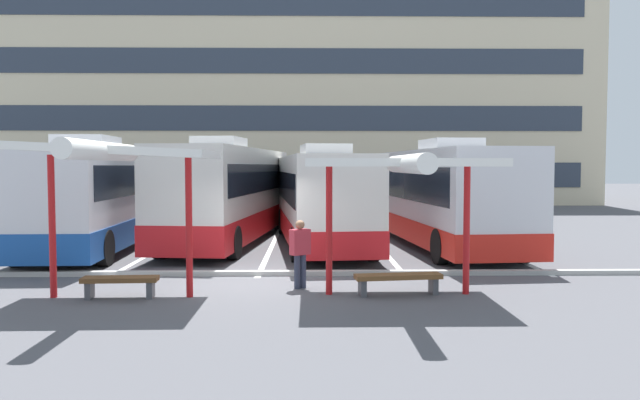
% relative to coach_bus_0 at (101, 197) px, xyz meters
% --- Properties ---
extents(ground_plane, '(160.00, 160.00, 0.00)m').
position_rel_coach_bus_0_xyz_m(ground_plane, '(5.62, -6.23, -1.70)').
color(ground_plane, '#515156').
extents(terminal_building, '(43.42, 11.34, 22.09)m').
position_rel_coach_bus_0_xyz_m(terminal_building, '(5.65, 27.45, 7.98)').
color(terminal_building, beige).
rests_on(terminal_building, ground).
extents(coach_bus_0, '(2.93, 10.78, 3.67)m').
position_rel_coach_bus_0_xyz_m(coach_bus_0, '(0.00, 0.00, 0.00)').
color(coach_bus_0, silver).
rests_on(coach_bus_0, ground).
extents(coach_bus_1, '(3.71, 12.15, 3.71)m').
position_rel_coach_bus_0_xyz_m(coach_bus_1, '(4.03, 1.90, 0.01)').
color(coach_bus_1, silver).
rests_on(coach_bus_1, ground).
extents(coach_bus_2, '(3.46, 10.95, 3.44)m').
position_rel_coach_bus_0_xyz_m(coach_bus_2, '(7.29, 0.79, -0.12)').
color(coach_bus_2, silver).
rests_on(coach_bus_2, ground).
extents(coach_bus_3, '(3.70, 12.23, 3.62)m').
position_rel_coach_bus_0_xyz_m(coach_bus_3, '(11.35, 0.97, -0.02)').
color(coach_bus_3, silver).
rests_on(coach_bus_3, ground).
extents(lane_stripe_0, '(0.16, 14.00, 0.01)m').
position_rel_coach_bus_0_xyz_m(lane_stripe_0, '(-1.75, 1.42, -1.70)').
color(lane_stripe_0, white).
rests_on(lane_stripe_0, ground).
extents(lane_stripe_1, '(0.16, 14.00, 0.01)m').
position_rel_coach_bus_0_xyz_m(lane_stripe_1, '(1.93, 1.42, -1.70)').
color(lane_stripe_1, white).
rests_on(lane_stripe_1, ground).
extents(lane_stripe_2, '(0.16, 14.00, 0.01)m').
position_rel_coach_bus_0_xyz_m(lane_stripe_2, '(5.62, 1.42, -1.70)').
color(lane_stripe_2, white).
rests_on(lane_stripe_2, ground).
extents(lane_stripe_3, '(0.16, 14.00, 0.01)m').
position_rel_coach_bus_0_xyz_m(lane_stripe_3, '(9.30, 1.42, -1.70)').
color(lane_stripe_3, white).
rests_on(lane_stripe_3, ground).
extents(lane_stripe_4, '(0.16, 14.00, 0.01)m').
position_rel_coach_bus_0_xyz_m(lane_stripe_4, '(12.98, 1.42, -1.70)').
color(lane_stripe_4, white).
rests_on(lane_stripe_4, ground).
extents(waiting_shelter_0, '(3.84, 4.31, 3.23)m').
position_rel_coach_bus_0_xyz_m(waiting_shelter_0, '(2.96, -7.99, 1.27)').
color(waiting_shelter_0, red).
rests_on(waiting_shelter_0, ground).
extents(bench_0, '(1.57, 0.50, 0.45)m').
position_rel_coach_bus_0_xyz_m(bench_0, '(2.96, -7.84, -1.37)').
color(bench_0, brown).
rests_on(bench_0, ground).
extents(waiting_shelter_1, '(3.95, 4.73, 2.97)m').
position_rel_coach_bus_0_xyz_m(waiting_shelter_1, '(8.79, -7.80, 1.05)').
color(waiting_shelter_1, red).
rests_on(waiting_shelter_1, ground).
extents(bench_1, '(1.90, 0.66, 0.45)m').
position_rel_coach_bus_0_xyz_m(bench_1, '(8.79, -7.62, -1.36)').
color(bench_1, brown).
rests_on(bench_1, ground).
extents(platform_kerb, '(44.00, 0.24, 0.12)m').
position_rel_coach_bus_0_xyz_m(platform_kerb, '(5.62, -5.22, -1.64)').
color(platform_kerb, '#ADADA8').
rests_on(platform_kerb, ground).
extents(waiting_passenger_0, '(0.49, 0.43, 1.54)m').
position_rel_coach_bus_0_xyz_m(waiting_passenger_0, '(6.69, -6.85, -0.83)').
color(waiting_passenger_0, '#33384C').
rests_on(waiting_passenger_0, ground).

